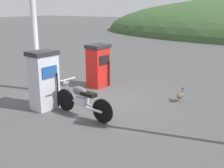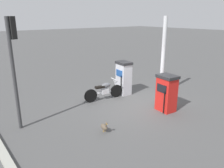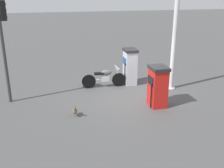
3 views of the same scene
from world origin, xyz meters
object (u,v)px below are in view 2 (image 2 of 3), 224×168
object	(u,v)px
fuel_pump_near	(124,78)
fuel_pump_far	(166,93)
roadside_traffic_light	(13,55)
motorcycle_near_pump	(104,90)
canopy_support_pole	(163,58)
wandering_duck	(104,127)

from	to	relation	value
fuel_pump_near	fuel_pump_far	bearing A→B (deg)	90.00
fuel_pump_far	roadside_traffic_light	distance (m)	6.01
motorcycle_near_pump	roadside_traffic_light	world-z (taller)	roadside_traffic_light
fuel_pump_near	canopy_support_pole	bearing A→B (deg)	141.67
fuel_pump_far	canopy_support_pole	bearing A→B (deg)	-134.84
motorcycle_near_pump	roadside_traffic_light	xyz separation A→B (m)	(3.99, 0.42, 2.16)
fuel_pump_far	motorcycle_near_pump	size ratio (longest dim) A/B	0.77
motorcycle_near_pump	canopy_support_pole	bearing A→B (deg)	158.25
wandering_duck	fuel_pump_near	bearing A→B (deg)	-140.08
wandering_duck	fuel_pump_far	bearing A→B (deg)	178.35
fuel_pump_near	roadside_traffic_light	xyz separation A→B (m)	(5.27, 0.50, 1.77)
fuel_pump_far	wandering_duck	xyz separation A→B (m)	(3.15, -0.09, -0.58)
motorcycle_near_pump	roadside_traffic_light	size ratio (longest dim) A/B	0.52
canopy_support_pole	wandering_duck	bearing A→B (deg)	17.10
fuel_pump_far	motorcycle_near_pump	distance (m)	2.95
wandering_duck	motorcycle_near_pump	bearing A→B (deg)	-126.31
motorcycle_near_pump	fuel_pump_near	bearing A→B (deg)	-176.16
fuel_pump_near	canopy_support_pole	size ratio (longest dim) A/B	0.43
fuel_pump_near	fuel_pump_far	distance (m)	2.73
fuel_pump_far	wandering_duck	bearing A→B (deg)	-1.65
motorcycle_near_pump	roadside_traffic_light	distance (m)	4.56
fuel_pump_near	motorcycle_near_pump	xyz separation A→B (m)	(1.28, 0.09, -0.39)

